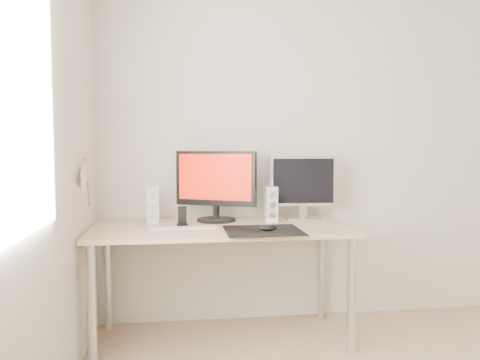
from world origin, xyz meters
TOP-DOWN VIEW (x-y plane):
  - wall_back at (0.00, 1.75)m, footprint 3.50×0.00m
  - mousepad at (-0.70, 1.19)m, footprint 0.45×0.40m
  - mouse at (-0.68, 1.16)m, footprint 0.11×0.06m
  - desk at (-0.93, 1.38)m, footprint 1.60×0.70m
  - main_monitor at (-0.95, 1.57)m, footprint 0.52×0.35m
  - second_monitor at (-0.36, 1.57)m, footprint 0.45×0.18m
  - speaker_left at (-1.36, 1.54)m, footprint 0.07×0.09m
  - speaker_right at (-0.59, 1.50)m, footprint 0.07×0.09m
  - keyboard at (-1.17, 1.27)m, footprint 0.43×0.15m
  - phone_dock at (-1.17, 1.44)m, footprint 0.07×0.06m
  - pennant at (-1.72, 1.24)m, footprint 0.01×0.23m

SIDE VIEW (x-z plane):
  - desk at x=-0.93m, z-range 0.29..1.02m
  - mousepad at x=-0.70m, z-range 0.73..0.73m
  - keyboard at x=-1.17m, z-range 0.73..0.75m
  - mouse at x=-0.68m, z-range 0.73..0.77m
  - phone_dock at x=-1.17m, z-range 0.71..0.83m
  - speaker_left at x=-1.36m, z-range 0.73..0.96m
  - speaker_right at x=-0.59m, z-range 0.73..0.96m
  - second_monitor at x=-0.36m, z-range 0.75..1.19m
  - main_monitor at x=-0.95m, z-range 0.75..1.22m
  - pennant at x=-1.72m, z-range 0.90..1.19m
  - wall_back at x=0.00m, z-range -0.50..3.00m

